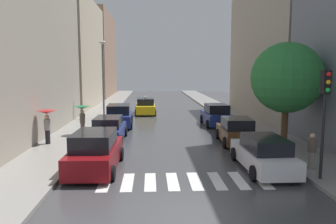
{
  "coord_description": "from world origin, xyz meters",
  "views": [
    {
      "loc": [
        -1.3,
        -9.59,
        4.46
      ],
      "look_at": [
        -0.02,
        15.23,
        1.31
      ],
      "focal_mm": 35.57,
      "sensor_mm": 36.0,
      "label": 1
    }
  ],
  "objects_px": {
    "parked_car_left_third": "(119,116)",
    "parked_car_right_second": "(236,131)",
    "parked_car_left_second": "(109,130)",
    "lamp_post_left": "(103,74)",
    "parked_car_right_nearest": "(263,154)",
    "taxi_midroad": "(145,107)",
    "pedestrian_near_tree": "(312,150)",
    "pedestrian_far_side": "(47,119)",
    "street_tree_right": "(287,78)",
    "parked_car_right_third": "(216,115)",
    "pedestrian_foreground": "(82,114)",
    "parked_car_left_nearest": "(95,152)",
    "traffic_light_right_corner": "(325,100)"
  },
  "relations": [
    {
      "from": "street_tree_right",
      "to": "pedestrian_far_side",
      "type": "bearing_deg",
      "value": 173.04
    },
    {
      "from": "parked_car_right_nearest",
      "to": "pedestrian_foreground",
      "type": "bearing_deg",
      "value": 49.97
    },
    {
      "from": "parked_car_left_nearest",
      "to": "pedestrian_near_tree",
      "type": "relative_size",
      "value": 3.03
    },
    {
      "from": "parked_car_right_nearest",
      "to": "pedestrian_far_side",
      "type": "height_order",
      "value": "pedestrian_far_side"
    },
    {
      "from": "parked_car_left_nearest",
      "to": "parked_car_left_second",
      "type": "distance_m",
      "value": 6.15
    },
    {
      "from": "pedestrian_near_tree",
      "to": "parked_car_right_second",
      "type": "bearing_deg",
      "value": -42.59
    },
    {
      "from": "parked_car_right_second",
      "to": "pedestrian_far_side",
      "type": "distance_m",
      "value": 11.3
    },
    {
      "from": "pedestrian_foreground",
      "to": "street_tree_right",
      "type": "xyz_separation_m",
      "value": [
        11.97,
        -4.35,
        2.45
      ]
    },
    {
      "from": "parked_car_right_nearest",
      "to": "parked_car_left_third",
      "type": "bearing_deg",
      "value": 31.65
    },
    {
      "from": "pedestrian_foreground",
      "to": "parked_car_left_second",
      "type": "bearing_deg",
      "value": 108.95
    },
    {
      "from": "parked_car_left_second",
      "to": "pedestrian_far_side",
      "type": "distance_m",
      "value": 3.73
    },
    {
      "from": "parked_car_right_third",
      "to": "parked_car_left_second",
      "type": "bearing_deg",
      "value": 123.65
    },
    {
      "from": "parked_car_left_third",
      "to": "traffic_light_right_corner",
      "type": "relative_size",
      "value": 1.11
    },
    {
      "from": "pedestrian_near_tree",
      "to": "lamp_post_left",
      "type": "height_order",
      "value": "lamp_post_left"
    },
    {
      "from": "parked_car_left_second",
      "to": "traffic_light_right_corner",
      "type": "relative_size",
      "value": 1.04
    },
    {
      "from": "lamp_post_left",
      "to": "traffic_light_right_corner",
      "type": "bearing_deg",
      "value": -57.9
    },
    {
      "from": "parked_car_right_nearest",
      "to": "parked_car_right_third",
      "type": "relative_size",
      "value": 1.15
    },
    {
      "from": "parked_car_right_third",
      "to": "lamp_post_left",
      "type": "xyz_separation_m",
      "value": [
        -9.52,
        3.67,
        3.3
      ]
    },
    {
      "from": "pedestrian_far_side",
      "to": "street_tree_right",
      "type": "bearing_deg",
      "value": -97.46
    },
    {
      "from": "parked_car_right_third",
      "to": "traffic_light_right_corner",
      "type": "bearing_deg",
      "value": -175.53
    },
    {
      "from": "street_tree_right",
      "to": "parked_car_right_second",
      "type": "bearing_deg",
      "value": 139.55
    },
    {
      "from": "parked_car_right_second",
      "to": "parked_car_right_nearest",
      "type": "bearing_deg",
      "value": -179.83
    },
    {
      "from": "parked_car_right_second",
      "to": "taxi_midroad",
      "type": "xyz_separation_m",
      "value": [
        -5.76,
        13.88,
        0.02
      ]
    },
    {
      "from": "parked_car_right_second",
      "to": "pedestrian_foreground",
      "type": "xyz_separation_m",
      "value": [
        -9.78,
        2.47,
        0.84
      ]
    },
    {
      "from": "parked_car_right_third",
      "to": "pedestrian_far_side",
      "type": "distance_m",
      "value": 13.29
    },
    {
      "from": "parked_car_left_third",
      "to": "taxi_midroad",
      "type": "distance_m",
      "value": 7.55
    },
    {
      "from": "traffic_light_right_corner",
      "to": "taxi_midroad",
      "type": "bearing_deg",
      "value": 109.13
    },
    {
      "from": "parked_car_left_second",
      "to": "pedestrian_far_side",
      "type": "xyz_separation_m",
      "value": [
        -3.4,
        -1.28,
        0.87
      ]
    },
    {
      "from": "parked_car_right_third",
      "to": "lamp_post_left",
      "type": "height_order",
      "value": "lamp_post_left"
    },
    {
      "from": "parked_car_left_nearest",
      "to": "traffic_light_right_corner",
      "type": "distance_m",
      "value": 9.8
    },
    {
      "from": "parked_car_right_nearest",
      "to": "traffic_light_right_corner",
      "type": "height_order",
      "value": "traffic_light_right_corner"
    },
    {
      "from": "pedestrian_near_tree",
      "to": "lamp_post_left",
      "type": "relative_size",
      "value": 0.23
    },
    {
      "from": "parked_car_right_third",
      "to": "pedestrian_near_tree",
      "type": "height_order",
      "value": "parked_car_right_third"
    },
    {
      "from": "parked_car_right_third",
      "to": "taxi_midroad",
      "type": "xyz_separation_m",
      "value": [
        -5.84,
        7.21,
        -0.04
      ]
    },
    {
      "from": "pedestrian_near_tree",
      "to": "lamp_post_left",
      "type": "bearing_deg",
      "value": -25.1
    },
    {
      "from": "parked_car_left_third",
      "to": "street_tree_right",
      "type": "xyz_separation_m",
      "value": [
        9.95,
        -8.46,
        3.22
      ]
    },
    {
      "from": "parked_car_left_second",
      "to": "pedestrian_near_tree",
      "type": "xyz_separation_m",
      "value": [
        9.7,
        -6.89,
        0.23
      ]
    },
    {
      "from": "parked_car_right_third",
      "to": "traffic_light_right_corner",
      "type": "relative_size",
      "value": 0.95
    },
    {
      "from": "parked_car_right_nearest",
      "to": "pedestrian_near_tree",
      "type": "relative_size",
      "value": 2.99
    },
    {
      "from": "parked_car_left_third",
      "to": "parked_car_right_second",
      "type": "bearing_deg",
      "value": -132.8
    },
    {
      "from": "taxi_midroad",
      "to": "pedestrian_near_tree",
      "type": "bearing_deg",
      "value": -160.4
    },
    {
      "from": "parked_car_left_third",
      "to": "pedestrian_near_tree",
      "type": "relative_size",
      "value": 3.05
    },
    {
      "from": "pedestrian_far_side",
      "to": "street_tree_right",
      "type": "distance_m",
      "value": 13.78
    },
    {
      "from": "parked_car_left_nearest",
      "to": "parked_car_right_nearest",
      "type": "distance_m",
      "value": 7.52
    },
    {
      "from": "pedestrian_foreground",
      "to": "taxi_midroad",
      "type": "bearing_deg",
      "value": -143.72
    },
    {
      "from": "pedestrian_near_tree",
      "to": "street_tree_right",
      "type": "xyz_separation_m",
      "value": [
        0.37,
        3.97,
        3.07
      ]
    },
    {
      "from": "parked_car_left_third",
      "to": "pedestrian_far_side",
      "type": "distance_m",
      "value": 7.71
    },
    {
      "from": "parked_car_left_third",
      "to": "parked_car_right_nearest",
      "type": "distance_m",
      "value": 14.2
    },
    {
      "from": "parked_car_left_second",
      "to": "lamp_post_left",
      "type": "relative_size",
      "value": 0.65
    },
    {
      "from": "parked_car_right_third",
      "to": "pedestrian_near_tree",
      "type": "xyz_separation_m",
      "value": [
        1.76,
        -12.5,
        0.15
      ]
    }
  ]
}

